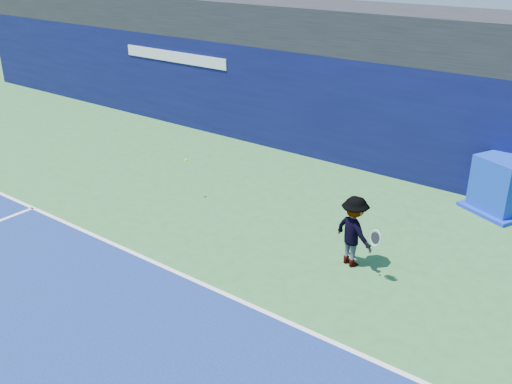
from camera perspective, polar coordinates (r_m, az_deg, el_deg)
ground at (r=9.61m, az=-20.09°, el=-15.54°), size 80.00×80.00×0.00m
baseline at (r=11.08m, az=-7.16°, el=-8.31°), size 24.00×0.10×0.01m
stadium_band at (r=16.67m, az=13.57°, el=15.36°), size 36.00×3.00×1.20m
back_wall_assembly at (r=16.21m, az=11.36°, el=7.70°), size 36.00×1.03×3.00m
equipment_cart at (r=14.53m, az=23.50°, el=0.49°), size 1.83×1.83×1.33m
tennis_player at (r=11.20m, az=9.76°, el=-3.90°), size 1.25×0.83×1.45m
tennis_ball at (r=13.91m, az=-7.01°, el=3.17°), size 0.07×0.07×0.07m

